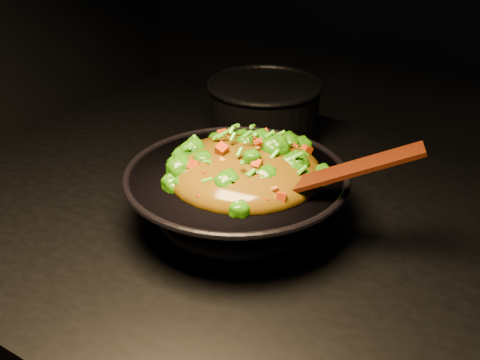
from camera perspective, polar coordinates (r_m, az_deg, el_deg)
The scene contains 4 objects.
wok at distance 0.98m, azimuth -0.32°, elevation -1.98°, with size 0.35×0.35×0.10m, color black, non-canonical shape.
stir_fry at distance 0.94m, azimuth 0.43°, elevation 2.80°, with size 0.25×0.25×0.09m, color #266707, non-canonical shape.
spatula at distance 0.88m, azimuth 9.03°, elevation 0.59°, with size 0.26×0.04×0.01m, color #330C04.
back_pot at distance 1.28m, azimuth 2.32°, elevation 6.52°, with size 0.23×0.23×0.13m, color black.
Camera 1 is at (0.50, -0.75, 1.45)m, focal length 45.00 mm.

